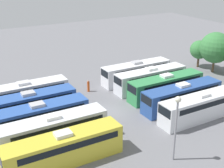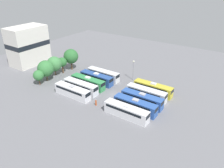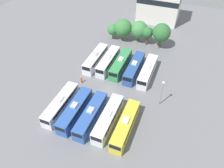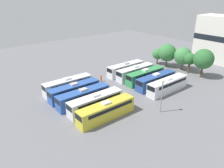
{
  "view_description": "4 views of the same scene",
  "coord_description": "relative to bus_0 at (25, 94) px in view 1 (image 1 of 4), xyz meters",
  "views": [
    {
      "loc": [
        31.9,
        -17.86,
        18.43
      ],
      "look_at": [
        -1.36,
        1.18,
        3.14
      ],
      "focal_mm": 50.0,
      "sensor_mm": 36.0,
      "label": 1
    },
    {
      "loc": [
        -46.29,
        -31.5,
        31.7
      ],
      "look_at": [
        0.43,
        0.6,
        3.23
      ],
      "focal_mm": 35.0,
      "sensor_mm": 36.0,
      "label": 2
    },
    {
      "loc": [
        14.72,
        -34.79,
        36.46
      ],
      "look_at": [
        0.94,
        0.33,
        2.36
      ],
      "focal_mm": 35.0,
      "sensor_mm": 36.0,
      "label": 3
    },
    {
      "loc": [
        35.18,
        -30.24,
        21.89
      ],
      "look_at": [
        -0.32,
        -1.5,
        2.17
      ],
      "focal_mm": 35.0,
      "sensor_mm": 36.0,
      "label": 4
    }
  ],
  "objects": [
    {
      "name": "bus_3",
      "position": [
        11.03,
        0.08,
        0.0
      ],
      "size": [
        2.56,
        11.73,
        3.4
      ],
      "color": "silver",
      "rests_on": "ground_plane"
    },
    {
      "name": "light_pole",
      "position": [
        19.69,
        9.24,
        3.06
      ],
      "size": [
        0.6,
        0.6,
        6.85
      ],
      "color": "gray",
      "rests_on": "ground_plane"
    },
    {
      "name": "bus_2",
      "position": [
        7.41,
        -0.44,
        0.0
      ],
      "size": [
        2.56,
        11.73,
        3.4
      ],
      "color": "#2D56A8",
      "rests_on": "ground_plane"
    },
    {
      "name": "tree_0",
      "position": [
        -0.47,
        32.07,
        1.61
      ],
      "size": [
        3.38,
        3.38,
        4.99
      ],
      "color": "brown",
      "rests_on": "ground_plane"
    },
    {
      "name": "bus_7",
      "position": [
        7.2,
        18.34,
        0.0
      ],
      "size": [
        2.56,
        11.73,
        3.4
      ],
      "color": "#338C4C",
      "rests_on": "ground_plane"
    },
    {
      "name": "bus_6",
      "position": [
        3.66,
        18.25,
        0.0
      ],
      "size": [
        2.56,
        11.73,
        3.4
      ],
      "color": "silver",
      "rests_on": "ground_plane"
    },
    {
      "name": "tree_1",
      "position": [
        2.87,
        32.4,
        2.72
      ],
      "size": [
        5.35,
        5.35,
        7.07
      ],
      "color": "brown",
      "rests_on": "ground_plane"
    },
    {
      "name": "bus_4",
      "position": [
        14.84,
        -0.24,
        0.0
      ],
      "size": [
        2.56,
        11.73,
        3.4
      ],
      "color": "gold",
      "rests_on": "ground_plane"
    },
    {
      "name": "bus_8",
      "position": [
        11.02,
        17.97,
        0.0
      ],
      "size": [
        2.56,
        11.73,
        3.4
      ],
      "color": "#284C93",
      "rests_on": "ground_plane"
    },
    {
      "name": "worker_person",
      "position": [
        -0.03,
        9.47,
        -0.83
      ],
      "size": [
        0.36,
        0.36,
        1.82
      ],
      "color": "#CC4C19",
      "rests_on": "ground_plane"
    },
    {
      "name": "bus_1",
      "position": [
        3.71,
        -0.43,
        0.0
      ],
      "size": [
        2.56,
        11.73,
        3.4
      ],
      "color": "#2D56A8",
      "rests_on": "ground_plane"
    },
    {
      "name": "bus_5",
      "position": [
        0.02,
        18.09,
        0.0
      ],
      "size": [
        2.56,
        11.73,
        3.4
      ],
      "color": "white",
      "rests_on": "ground_plane"
    },
    {
      "name": "bus_0",
      "position": [
        0.0,
        0.0,
        0.0
      ],
      "size": [
        2.56,
        11.73,
        3.4
      ],
      "color": "silver",
      "rests_on": "ground_plane"
    },
    {
      "name": "bus_9",
      "position": [
        14.61,
        17.92,
        0.0
      ],
      "size": [
        2.56,
        11.73,
        3.4
      ],
      "color": "silver",
      "rests_on": "ground_plane"
    },
    {
      "name": "ground_plane",
      "position": [
        7.3,
        8.95,
        -1.67
      ],
      "size": [
        120.9,
        120.9,
        0.0
      ],
      "primitive_type": "plane",
      "color": "slate"
    }
  ]
}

